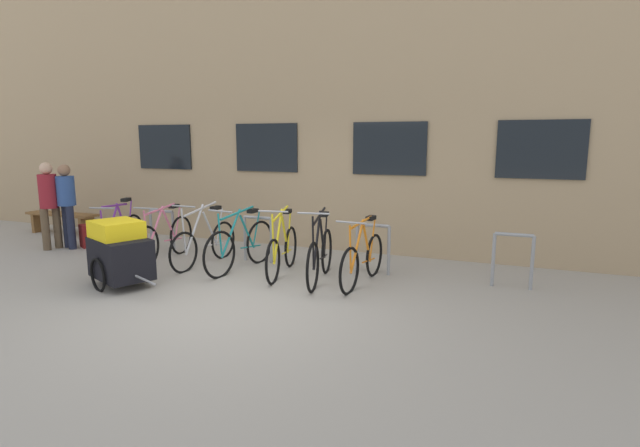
{
  "coord_description": "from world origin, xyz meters",
  "views": [
    {
      "loc": [
        3.23,
        -5.13,
        2.04
      ],
      "look_at": [
        0.54,
        1.6,
        0.78
      ],
      "focal_mm": 27.14,
      "sensor_mm": 36.0,
      "label": 1
    }
  ],
  "objects_px": {
    "bicycle_black": "(320,255)",
    "bicycle_yellow": "(282,250)",
    "bicycle_pink": "(165,238)",
    "bicycle_silver": "(204,242)",
    "backpack": "(87,236)",
    "wooden_bench": "(62,218)",
    "person_by_bench": "(67,200)",
    "person_browsing": "(49,200)",
    "bicycle_teal": "(241,245)",
    "bike_trailer": "(120,252)",
    "bicycle_orange": "(363,259)",
    "bicycle_purple": "(119,236)"
  },
  "relations": [
    {
      "from": "bicycle_orange",
      "to": "backpack",
      "type": "xyz_separation_m",
      "value": [
        -5.61,
        0.32,
        -0.14
      ]
    },
    {
      "from": "bicycle_teal",
      "to": "wooden_bench",
      "type": "bearing_deg",
      "value": 167.91
    },
    {
      "from": "bicycle_black",
      "to": "bicycle_orange",
      "type": "height_order",
      "value": "bicycle_black"
    },
    {
      "from": "bicycle_teal",
      "to": "backpack",
      "type": "xyz_separation_m",
      "value": [
        -3.6,
        0.3,
        -0.17
      ]
    },
    {
      "from": "person_browsing",
      "to": "bicycle_orange",
      "type": "bearing_deg",
      "value": 0.24
    },
    {
      "from": "bicycle_black",
      "to": "person_by_bench",
      "type": "bearing_deg",
      "value": 177.23
    },
    {
      "from": "bicycle_pink",
      "to": "person_browsing",
      "type": "bearing_deg",
      "value": -177.79
    },
    {
      "from": "bicycle_orange",
      "to": "bike_trailer",
      "type": "distance_m",
      "value": 3.43
    },
    {
      "from": "bicycle_black",
      "to": "person_browsing",
      "type": "relative_size",
      "value": 1.02
    },
    {
      "from": "person_by_bench",
      "to": "person_browsing",
      "type": "height_order",
      "value": "person_browsing"
    },
    {
      "from": "bicycle_black",
      "to": "bicycle_silver",
      "type": "relative_size",
      "value": 0.98
    },
    {
      "from": "bicycle_silver",
      "to": "person_by_bench",
      "type": "distance_m",
      "value": 3.16
    },
    {
      "from": "bicycle_purple",
      "to": "person_browsing",
      "type": "bearing_deg",
      "value": 178.27
    },
    {
      "from": "bicycle_purple",
      "to": "bicycle_teal",
      "type": "height_order",
      "value": "bicycle_purple"
    },
    {
      "from": "person_by_bench",
      "to": "backpack",
      "type": "height_order",
      "value": "person_by_bench"
    },
    {
      "from": "bicycle_yellow",
      "to": "bicycle_teal",
      "type": "bearing_deg",
      "value": -179.7
    },
    {
      "from": "bicycle_orange",
      "to": "bicycle_pink",
      "type": "distance_m",
      "value": 3.55
    },
    {
      "from": "bicycle_orange",
      "to": "bicycle_pink",
      "type": "height_order",
      "value": "bicycle_pink"
    },
    {
      "from": "bike_trailer",
      "to": "person_browsing",
      "type": "relative_size",
      "value": 0.89
    },
    {
      "from": "bicycle_yellow",
      "to": "person_by_bench",
      "type": "bearing_deg",
      "value": 178.5
    },
    {
      "from": "wooden_bench",
      "to": "bicycle_yellow",
      "type": "bearing_deg",
      "value": -10.6
    },
    {
      "from": "bicycle_black",
      "to": "wooden_bench",
      "type": "relative_size",
      "value": 0.94
    },
    {
      "from": "bicycle_silver",
      "to": "wooden_bench",
      "type": "relative_size",
      "value": 0.97
    },
    {
      "from": "wooden_bench",
      "to": "person_by_bench",
      "type": "bearing_deg",
      "value": -36.32
    },
    {
      "from": "person_browsing",
      "to": "wooden_bench",
      "type": "bearing_deg",
      "value": 133.31
    },
    {
      "from": "bike_trailer",
      "to": "person_by_bench",
      "type": "xyz_separation_m",
      "value": [
        -2.71,
        1.51,
        0.43
      ]
    },
    {
      "from": "bicycle_teal",
      "to": "bicycle_silver",
      "type": "bearing_deg",
      "value": 176.36
    },
    {
      "from": "bicycle_pink",
      "to": "bike_trailer",
      "type": "distance_m",
      "value": 1.49
    },
    {
      "from": "bicycle_black",
      "to": "bicycle_yellow",
      "type": "height_order",
      "value": "bicycle_black"
    },
    {
      "from": "bicycle_silver",
      "to": "bike_trailer",
      "type": "bearing_deg",
      "value": -105.82
    },
    {
      "from": "wooden_bench",
      "to": "person_by_bench",
      "type": "distance_m",
      "value": 1.76
    },
    {
      "from": "bicycle_teal",
      "to": "person_by_bench",
      "type": "height_order",
      "value": "person_by_bench"
    },
    {
      "from": "bicycle_yellow",
      "to": "wooden_bench",
      "type": "relative_size",
      "value": 0.94
    },
    {
      "from": "bike_trailer",
      "to": "backpack",
      "type": "xyz_separation_m",
      "value": [
        -2.47,
        1.68,
        -0.26
      ]
    },
    {
      "from": "bicycle_silver",
      "to": "backpack",
      "type": "relative_size",
      "value": 3.86
    },
    {
      "from": "bicycle_orange",
      "to": "bicycle_teal",
      "type": "distance_m",
      "value": 2.02
    },
    {
      "from": "bicycle_pink",
      "to": "bike_trailer",
      "type": "relative_size",
      "value": 1.2
    },
    {
      "from": "bicycle_orange",
      "to": "bike_trailer",
      "type": "xyz_separation_m",
      "value": [
        -3.14,
        -1.36,
        0.12
      ]
    },
    {
      "from": "bicycle_pink",
      "to": "person_by_bench",
      "type": "relative_size",
      "value": 1.1
    },
    {
      "from": "bicycle_purple",
      "to": "bicycle_teal",
      "type": "relative_size",
      "value": 0.94
    },
    {
      "from": "wooden_bench",
      "to": "backpack",
      "type": "bearing_deg",
      "value": -27.23
    },
    {
      "from": "bicycle_teal",
      "to": "person_browsing",
      "type": "height_order",
      "value": "person_browsing"
    },
    {
      "from": "bicycle_black",
      "to": "bicycle_yellow",
      "type": "relative_size",
      "value": 1.01
    },
    {
      "from": "bicycle_black",
      "to": "bicycle_purple",
      "type": "xyz_separation_m",
      "value": [
        -3.79,
        0.03,
        -0.0
      ]
    },
    {
      "from": "bicycle_pink",
      "to": "bike_trailer",
      "type": "height_order",
      "value": "bicycle_pink"
    },
    {
      "from": "bicycle_orange",
      "to": "wooden_bench",
      "type": "relative_size",
      "value": 0.93
    },
    {
      "from": "bicycle_pink",
      "to": "wooden_bench",
      "type": "bearing_deg",
      "value": 163.73
    },
    {
      "from": "bicycle_black",
      "to": "bicycle_pink",
      "type": "relative_size",
      "value": 0.95
    },
    {
      "from": "bicycle_purple",
      "to": "wooden_bench",
      "type": "xyz_separation_m",
      "value": [
        -2.78,
        1.21,
        -0.04
      ]
    },
    {
      "from": "person_by_bench",
      "to": "bicycle_black",
      "type": "bearing_deg",
      "value": -2.77
    }
  ]
}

